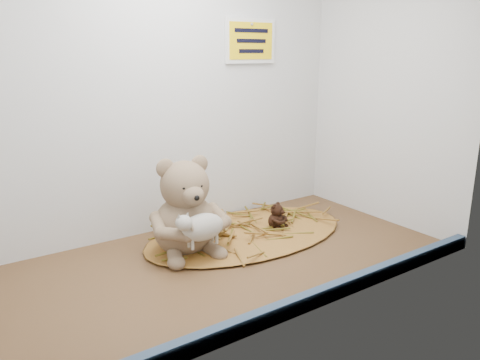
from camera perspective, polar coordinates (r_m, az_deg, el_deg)
alcove_shell at (r=116.94cm, az=-5.05°, el=11.97°), size 120.40×60.20×90.40cm
front_rail at (r=99.38cm, az=6.74°, el=-14.97°), size 119.28×2.20×3.60cm
straw_bed at (r=137.64cm, az=0.90°, el=-6.46°), size 63.63×36.95×1.23cm
main_teddy at (r=123.26cm, az=-6.77°, el=-3.11°), size 23.55×24.55×25.94cm
toy_lamb at (r=116.59cm, az=-4.58°, el=-5.75°), size 14.88×9.08×9.62cm
mini_teddy_tan at (r=132.89cm, az=-2.82°, el=-5.33°), size 7.08×7.33×7.30cm
mini_teddy_brown at (r=139.82cm, az=4.44°, el=-4.21°), size 8.56×8.69×7.67cm
wall_sign at (r=150.14cm, az=1.27°, el=16.59°), size 16.00×1.20×11.00cm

